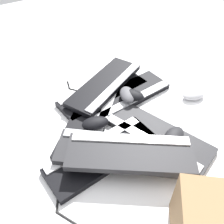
% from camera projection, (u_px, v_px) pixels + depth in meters
% --- Properties ---
extents(ground_plane, '(3.20, 3.20, 0.00)m').
position_uv_depth(ground_plane, '(102.00, 125.00, 1.06)').
color(ground_plane, white).
extents(keyboard_0, '(0.20, 0.45, 0.03)m').
position_uv_depth(keyboard_0, '(103.00, 93.00, 1.20)').
color(keyboard_0, black).
rests_on(keyboard_0, ground).
extents(keyboard_1, '(0.41, 0.42, 0.03)m').
position_uv_depth(keyboard_1, '(89.00, 121.00, 1.06)').
color(keyboard_1, black).
rests_on(keyboard_1, ground).
extents(keyboard_2, '(0.18, 0.45, 0.03)m').
position_uv_depth(keyboard_2, '(103.00, 154.00, 0.93)').
color(keyboard_2, black).
rests_on(keyboard_2, ground).
extents(keyboard_3, '(0.46, 0.28, 0.03)m').
position_uv_depth(keyboard_3, '(157.00, 135.00, 1.00)').
color(keyboard_3, '#232326').
rests_on(keyboard_3, ground).
extents(keyboard_4, '(0.18, 0.45, 0.03)m').
position_uv_depth(keyboard_4, '(126.00, 96.00, 1.18)').
color(keyboard_4, black).
rests_on(keyboard_4, ground).
extents(keyboard_5, '(0.40, 0.43, 0.03)m').
position_uv_depth(keyboard_5, '(117.00, 151.00, 0.91)').
color(keyboard_5, '#232326').
rests_on(keyboard_5, keyboard_2).
extents(keyboard_6, '(0.38, 0.44, 0.03)m').
position_uv_depth(keyboard_6, '(130.00, 153.00, 0.86)').
color(keyboard_6, '#232326').
rests_on(keyboard_6, keyboard_5).
extents(keyboard_7, '(0.32, 0.46, 0.03)m').
position_uv_depth(keyboard_7, '(105.00, 84.00, 1.19)').
color(keyboard_7, black).
rests_on(keyboard_7, keyboard_0).
extents(mouse_0, '(0.13, 0.11, 0.04)m').
position_uv_depth(mouse_0, '(132.00, 95.00, 1.13)').
color(mouse_0, black).
rests_on(mouse_0, keyboard_4).
extents(mouse_1, '(0.09, 0.12, 0.04)m').
position_uv_depth(mouse_1, '(194.00, 95.00, 1.18)').
color(mouse_1, '#B7B7BC').
rests_on(mouse_1, ground).
extents(mouse_2, '(0.09, 0.12, 0.04)m').
position_uv_depth(mouse_2, '(95.00, 123.00, 1.00)').
color(mouse_2, black).
rests_on(mouse_2, keyboard_1).
extents(mouse_3, '(0.13, 0.11, 0.04)m').
position_uv_depth(mouse_3, '(127.00, 95.00, 1.13)').
color(mouse_3, '#4C4C51').
rests_on(mouse_3, keyboard_4).
extents(mouse_4, '(0.10, 0.13, 0.04)m').
position_uv_depth(mouse_4, '(174.00, 136.00, 0.95)').
color(mouse_4, black).
rests_on(mouse_4, keyboard_3).
extents(cable_0, '(0.20, 0.22, 0.01)m').
position_uv_depth(cable_0, '(94.00, 87.00, 1.24)').
color(cable_0, black).
rests_on(cable_0, ground).
extents(cardboard_box, '(0.29, 0.30, 0.18)m').
position_uv_depth(cardboard_box, '(223.00, 224.00, 0.67)').
color(cardboard_box, olive).
rests_on(cardboard_box, ground).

